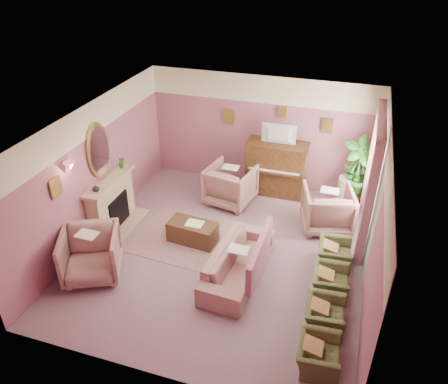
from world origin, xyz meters
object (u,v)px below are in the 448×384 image
(television, at_px, (278,133))
(piano, at_px, (276,169))
(olive_chair_b, at_px, (325,312))
(olive_chair_d, at_px, (335,251))
(olive_chair_a, at_px, (319,352))
(sofa, at_px, (238,257))
(floral_armchair_left, at_px, (231,183))
(olive_chair_c, at_px, (330,279))
(coffee_table, at_px, (193,232))
(side_table, at_px, (348,191))
(floral_armchair_right, at_px, (328,207))
(floral_armchair_front, at_px, (91,252))

(television, bearing_deg, piano, 90.00)
(olive_chair_b, height_order, olive_chair_d, same)
(olive_chair_a, distance_m, olive_chair_b, 0.82)
(sofa, xyz_separation_m, floral_armchair_left, (-0.89, 2.44, 0.10))
(television, bearing_deg, olive_chair_a, -70.74)
(piano, relative_size, television, 1.75)
(floral_armchair_left, relative_size, olive_chair_c, 1.46)
(coffee_table, bearing_deg, side_table, 39.62)
(coffee_table, xyz_separation_m, floral_armchair_left, (0.30, 1.71, 0.30))
(floral_armchair_right, relative_size, floral_armchair_front, 1.00)
(side_table, bearing_deg, piano, 178.69)
(sofa, relative_size, floral_armchair_front, 2.02)
(floral_armchair_front, distance_m, olive_chair_d, 4.61)
(television, distance_m, floral_armchair_right, 2.06)
(coffee_table, height_order, floral_armchair_front, floral_armchair_front)
(olive_chair_c, bearing_deg, olive_chair_a, -90.00)
(sofa, distance_m, olive_chair_d, 1.90)
(olive_chair_b, bearing_deg, floral_armchair_front, -179.24)
(side_table, bearing_deg, floral_armchair_right, -108.97)
(coffee_table, bearing_deg, olive_chair_b, -27.38)
(floral_armchair_right, bearing_deg, sofa, -123.83)
(floral_armchair_right, xyz_separation_m, olive_chair_a, (0.29, -3.65, -0.21))
(floral_armchair_right, xyz_separation_m, olive_chair_d, (0.29, -1.19, -0.21))
(side_table, bearing_deg, floral_armchair_left, -164.31)
(olive_chair_c, xyz_separation_m, side_table, (0.09, 3.13, 0.04))
(coffee_table, relative_size, olive_chair_c, 1.38)
(floral_armchair_left, distance_m, olive_chair_a, 4.78)
(floral_armchair_right, relative_size, side_table, 1.51)
(piano, height_order, olive_chair_b, piano)
(olive_chair_d, bearing_deg, coffee_table, -177.02)
(floral_armchair_right, height_order, floral_armchair_front, same)
(television, bearing_deg, olive_chair_d, -54.11)
(floral_armchair_front, relative_size, side_table, 1.51)
(olive_chair_c, bearing_deg, floral_armchair_left, 137.31)
(piano, height_order, olive_chair_d, piano)
(television, bearing_deg, floral_armchair_right, -38.88)
(floral_armchair_front, xyz_separation_m, olive_chair_c, (4.28, 0.88, -0.21))
(television, relative_size, olive_chair_a, 1.10)
(floral_armchair_front, bearing_deg, floral_armchair_right, 35.94)
(piano, xyz_separation_m, floral_armchair_left, (-0.92, -0.79, -0.12))
(sofa, xyz_separation_m, floral_armchair_right, (1.39, 2.07, 0.10))
(coffee_table, xyz_separation_m, side_table, (2.97, 2.46, 0.12))
(floral_armchair_left, bearing_deg, piano, 40.74)
(floral_armchair_left, relative_size, olive_chair_b, 1.46)
(coffee_table, distance_m, olive_chair_c, 2.96)
(olive_chair_c, bearing_deg, floral_armchair_right, 98.30)
(sofa, height_order, floral_armchair_left, floral_armchair_left)
(television, distance_m, floral_armchair_front, 4.89)
(piano, height_order, sofa, piano)
(piano, distance_m, floral_armchair_left, 1.22)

